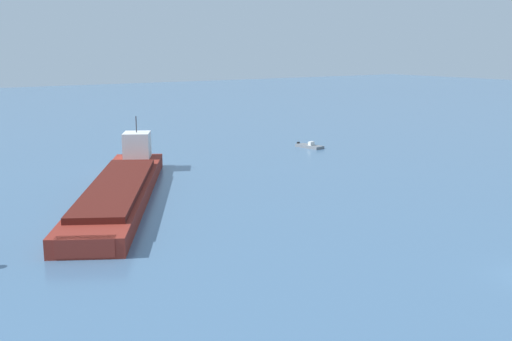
# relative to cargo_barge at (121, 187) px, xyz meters

# --- Properties ---
(cargo_barge) EXTENTS (20.23, 29.88, 5.98)m
(cargo_barge) POSITION_rel_cargo_barge_xyz_m (0.00, 0.00, 0.00)
(cargo_barge) COLOR maroon
(cargo_barge) RESTS_ON ground
(fishing_skiff) EXTENTS (2.17, 4.29, 0.86)m
(fishing_skiff) POSITION_rel_cargo_barge_xyz_m (31.85, 12.07, -0.80)
(fishing_skiff) COLOR slate
(fishing_skiff) RESTS_ON ground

